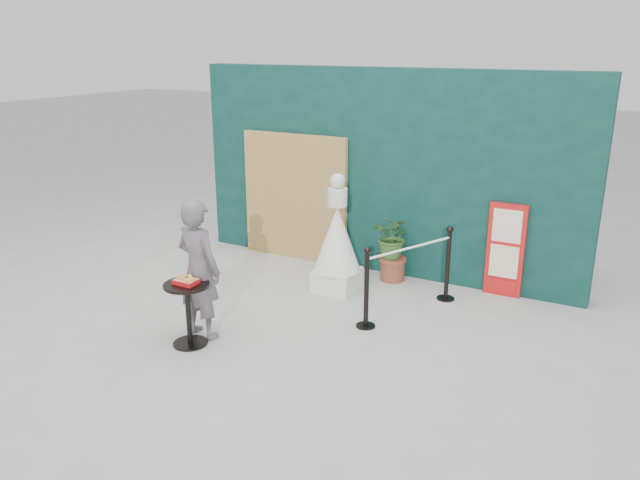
{
  "coord_description": "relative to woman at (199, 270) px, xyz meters",
  "views": [
    {
      "loc": [
        3.51,
        -5.25,
        3.35
      ],
      "look_at": [
        0.0,
        1.2,
        1.0
      ],
      "focal_mm": 35.0,
      "sensor_mm": 36.0,
      "label": 1
    }
  ],
  "objects": [
    {
      "name": "bamboo_fence",
      "position": [
        -0.45,
        2.93,
        0.17
      ],
      "size": [
        1.8,
        0.08,
        2.0
      ],
      "primitive_type": "cube",
      "color": "tan",
      "rests_on": "ground"
    },
    {
      "name": "food_basket",
      "position": [
        0.02,
        -0.25,
        -0.04
      ],
      "size": [
        0.26,
        0.19,
        0.11
      ],
      "color": "red",
      "rests_on": "cafe_table"
    },
    {
      "name": "ground",
      "position": [
        0.95,
        -0.01,
        -0.83
      ],
      "size": [
        60.0,
        60.0,
        0.0
      ],
      "primitive_type": "plane",
      "color": "#ADAAA5",
      "rests_on": "ground"
    },
    {
      "name": "statue",
      "position": [
        0.76,
        2.03,
        -0.15
      ],
      "size": [
        0.65,
        0.65,
        1.67
      ],
      "color": "silver",
      "rests_on": "ground"
    },
    {
      "name": "cafe_table",
      "position": [
        0.02,
        -0.26,
        -0.33
      ],
      "size": [
        0.52,
        0.52,
        0.75
      ],
      "color": "black",
      "rests_on": "ground"
    },
    {
      "name": "back_wall",
      "position": [
        0.95,
        3.14,
        0.67
      ],
      "size": [
        6.0,
        0.3,
        3.0
      ],
      "primitive_type": "cube",
      "color": "black",
      "rests_on": "ground"
    },
    {
      "name": "planter",
      "position": [
        1.3,
        2.76,
        -0.26
      ],
      "size": [
        0.58,
        0.5,
        0.99
      ],
      "color": "brown",
      "rests_on": "ground"
    },
    {
      "name": "menu_board",
      "position": [
        2.85,
        2.95,
        -0.18
      ],
      "size": [
        0.5,
        0.07,
        1.3
      ],
      "color": "red",
      "rests_on": "ground"
    },
    {
      "name": "stanchion_barrier",
      "position": [
        1.91,
        1.79,
        -0.34
      ],
      "size": [
        0.84,
        1.54,
        1.03
      ],
      "color": "black",
      "rests_on": "ground"
    },
    {
      "name": "woman",
      "position": [
        0.0,
        0.0,
        0.0
      ],
      "size": [
        0.65,
        0.47,
        1.66
      ],
      "primitive_type": "imported",
      "rotation": [
        0.0,
        0.0,
        3.01
      ],
      "color": "#66575F",
      "rests_on": "ground"
    }
  ]
}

